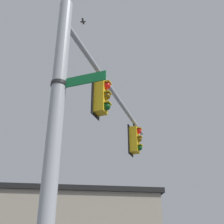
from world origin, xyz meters
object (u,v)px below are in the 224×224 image
Objects in this scene: traffic_light_mid_inner at (135,140)px; bird_flying at (83,22)px; traffic_light_nearest_pole at (102,97)px; street_name_sign at (69,83)px.

bird_flying is at bearing -28.22° from traffic_light_mid_inner.
street_name_sign is (2.38, 0.31, -0.98)m from traffic_light_nearest_pole.
bird_flying is at bearing -129.95° from traffic_light_nearest_pole.
traffic_light_nearest_pole is 3.60m from traffic_light_mid_inner.
traffic_light_mid_inner is 5.26m from bird_flying.
traffic_light_nearest_pole is 1.05× the size of street_name_sign.
street_name_sign is 6.76m from bird_flying.
street_name_sign is at bearing 25.95° from bird_flying.
street_name_sign is 3.34× the size of bird_flying.
traffic_light_nearest_pole is at bearing 50.05° from bird_flying.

